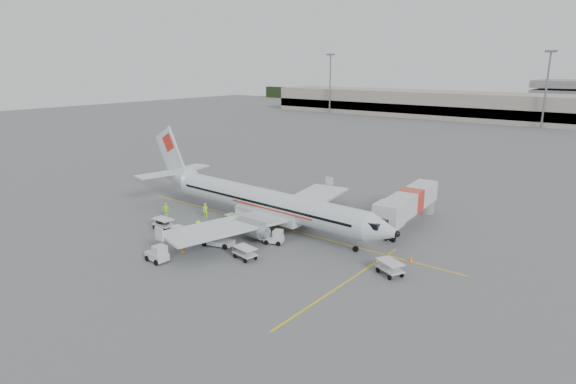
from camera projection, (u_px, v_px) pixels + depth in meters
name	position (u px, v px, depth m)	size (l,w,h in m)	color
ground	(277.00, 227.00, 56.03)	(360.00, 360.00, 0.00)	#56595B
stripe_lead	(277.00, 227.00, 56.03)	(44.00, 0.20, 0.01)	yellow
stripe_cross	(344.00, 283.00, 41.61)	(0.20, 20.00, 0.01)	yellow
terminal_west	(416.00, 103.00, 177.70)	(110.00, 22.00, 9.00)	gray
treeline	(559.00, 105.00, 188.58)	(300.00, 3.00, 6.00)	black
mast_west	(330.00, 84.00, 184.72)	(3.20, 1.20, 22.00)	slate
mast_center	(546.00, 90.00, 140.13)	(3.20, 1.20, 22.00)	slate
aircraft	(266.00, 185.00, 54.99)	(36.37, 28.51, 10.03)	silver
jet_bridge	(410.00, 208.00, 55.83)	(3.12, 16.62, 4.36)	silver
belt_loader	(218.00, 235.00, 49.94)	(4.52, 1.69, 2.45)	silver
tug_fore	(274.00, 237.00, 50.66)	(1.98, 1.14, 1.53)	silver
tug_mid	(157.00, 253.00, 46.04)	(2.24, 1.28, 1.73)	silver
tug_aft	(174.00, 232.00, 52.14)	(1.95, 1.12, 1.51)	silver
cart_loaded_a	(235.00, 220.00, 56.56)	(2.35, 1.39, 1.23)	silver
cart_loaded_b	(163.00, 224.00, 55.05)	(2.50, 1.48, 1.30)	silver
cart_empty_a	(245.00, 253.00, 46.65)	(2.38, 1.41, 1.24)	silver
cart_empty_b	(390.00, 268.00, 43.11)	(2.53, 1.50, 1.32)	silver
cone_nose	(411.00, 259.00, 46.09)	(0.39, 0.39, 0.63)	orange
cone_port	(353.00, 207.00, 62.64)	(0.39, 0.39, 0.64)	orange
cone_stbd	(182.00, 249.00, 48.43)	(0.37, 0.37, 0.60)	orange
crew_a	(205.00, 210.00, 59.31)	(0.66, 0.43, 1.81)	#91E91A
crew_b	(232.00, 221.00, 54.96)	(0.93, 0.73, 1.92)	#91E91A
crew_c	(198.00, 228.00, 53.10)	(1.10, 0.63, 1.71)	#91E91A
crew_d	(166.00, 210.00, 59.47)	(1.06, 0.44, 1.82)	#91E91A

